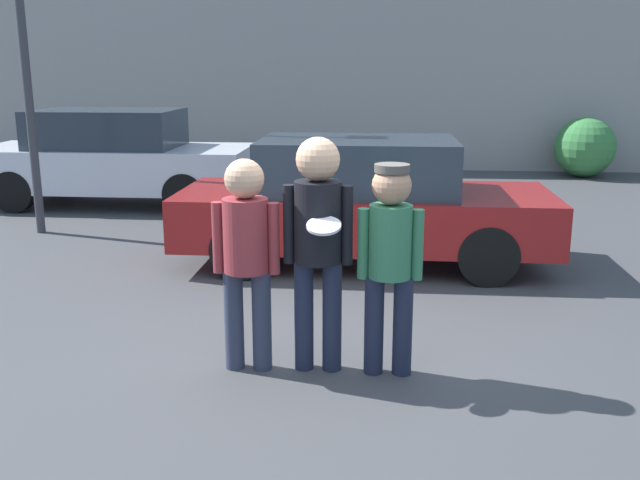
% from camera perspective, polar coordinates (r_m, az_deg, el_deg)
% --- Properties ---
extents(ground_plane, '(56.00, 56.00, 0.00)m').
position_cam_1_polar(ground_plane, '(5.94, -0.48, -9.38)').
color(ground_plane, '#3F3F42').
extents(storefront_building, '(24.00, 0.22, 4.35)m').
position_cam_1_polar(storefront_building, '(16.41, 3.35, 13.39)').
color(storefront_building, gray).
rests_on(storefront_building, ground).
extents(person_left, '(0.52, 0.35, 1.67)m').
position_cam_1_polar(person_left, '(5.45, -5.94, -0.58)').
color(person_left, '#2D3347').
rests_on(person_left, ground).
extents(person_middle_with_frisbee, '(0.53, 0.56, 1.83)m').
position_cam_1_polar(person_middle_with_frisbee, '(5.38, -0.17, 0.64)').
color(person_middle_with_frisbee, '#1E2338').
rests_on(person_middle_with_frisbee, ground).
extents(person_right, '(0.49, 0.32, 1.64)m').
position_cam_1_polar(person_right, '(5.37, 5.63, -0.97)').
color(person_right, '#1E2338').
rests_on(person_right, ground).
extents(parked_car_near, '(4.40, 1.78, 1.50)m').
position_cam_1_polar(parked_car_near, '(8.51, 3.43, 3.06)').
color(parked_car_near, maroon).
rests_on(parked_car_near, ground).
extents(parked_car_far, '(4.56, 1.81, 1.61)m').
position_cam_1_polar(parked_car_far, '(12.65, -16.22, 6.34)').
color(parked_car_far, silver).
rests_on(parked_car_far, ground).
extents(shrub, '(1.27, 1.27, 1.27)m').
position_cam_1_polar(shrub, '(16.24, 20.44, 6.97)').
color(shrub, '#387A3D').
rests_on(shrub, ground).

